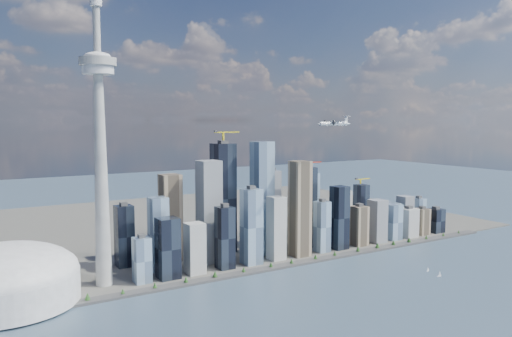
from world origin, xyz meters
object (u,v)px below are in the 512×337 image
airplane (334,123)px  needle_tower (100,139)px  sailboat_west (440,275)px  dome_stadium (7,279)px  sailboat_east (428,270)px

airplane → needle_tower: bearing=170.1°
airplane → sailboat_west: bearing=-52.0°
needle_tower → sailboat_west: 605.26m
dome_stadium → sailboat_east: size_ratio=24.07×
airplane → sailboat_west: 318.47m
dome_stadium → sailboat_east: bearing=-17.3°
needle_tower → dome_stadium: needle_tower is taller
airplane → sailboat_east: (115.83, -123.01, -257.73)m
needle_tower → sailboat_east: size_ratio=66.26×
dome_stadium → airplane: airplane is taller
dome_stadium → needle_tower: bearing=4.1°
sailboat_west → needle_tower: bearing=175.9°
dome_stadium → sailboat_east: (650.72, -202.51, -36.77)m
airplane → sailboat_west: size_ratio=6.84×
needle_tower → airplane: bearing=-12.8°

